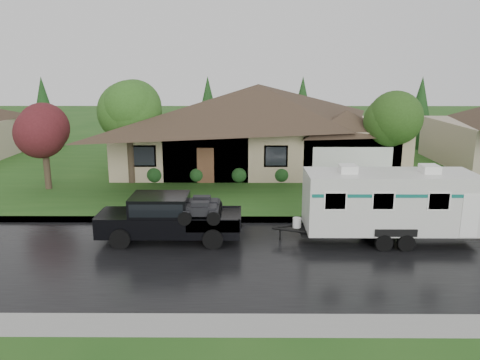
% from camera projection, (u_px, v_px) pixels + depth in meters
% --- Properties ---
extents(ground, '(140.00, 140.00, 0.00)m').
position_uv_depth(ground, '(219.00, 239.00, 19.05)').
color(ground, '#214D18').
rests_on(ground, ground).
extents(road, '(140.00, 8.00, 0.01)m').
position_uv_depth(road, '(217.00, 258.00, 17.11)').
color(road, black).
rests_on(road, ground).
extents(curb, '(140.00, 0.50, 0.15)m').
position_uv_depth(curb, '(222.00, 220.00, 21.22)').
color(curb, gray).
rests_on(curb, ground).
extents(lawn, '(140.00, 26.00, 0.15)m').
position_uv_depth(lawn, '(229.00, 164.00, 33.63)').
color(lawn, '#214D18').
rests_on(lawn, ground).
extents(house_main, '(19.44, 10.80, 6.90)m').
position_uv_depth(house_main, '(263.00, 117.00, 31.67)').
color(house_main, tan).
rests_on(house_main, lawn).
extents(tree_left_green, '(3.67, 3.67, 6.07)m').
position_uv_depth(tree_left_green, '(129.00, 111.00, 26.90)').
color(tree_left_green, '#382B1E').
rests_on(tree_left_green, lawn).
extents(tree_red, '(2.90, 2.90, 4.79)m').
position_uv_depth(tree_red, '(43.00, 130.00, 25.67)').
color(tree_red, '#382B1E').
rests_on(tree_red, lawn).
extents(tree_right_green, '(3.20, 3.20, 5.29)m').
position_uv_depth(tree_right_green, '(395.00, 120.00, 27.29)').
color(tree_right_green, '#382B1E').
rests_on(tree_right_green, lawn).
extents(shrub_row, '(13.60, 1.00, 1.00)m').
position_uv_depth(shrub_row, '(260.00, 173.00, 27.94)').
color(shrub_row, '#143814').
rests_on(shrub_row, lawn).
extents(pickup_truck, '(5.62, 2.14, 1.87)m').
position_uv_depth(pickup_truck, '(167.00, 216.00, 18.68)').
color(pickup_truck, black).
rests_on(pickup_truck, ground).
extents(travel_trailer, '(6.93, 2.44, 3.11)m').
position_uv_depth(travel_trailer, '(389.00, 201.00, 18.48)').
color(travel_trailer, silver).
rests_on(travel_trailer, ground).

